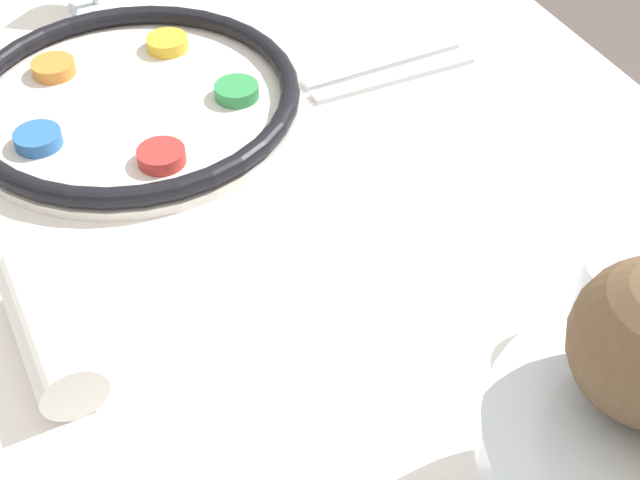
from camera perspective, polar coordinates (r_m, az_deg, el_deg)
dining_table at (r=1.07m, az=-6.60°, el=-13.62°), size 1.56×1.03×0.71m
seder_plate at (r=0.94m, az=-11.92°, el=8.86°), size 0.34×0.34×0.03m
napkin_roll at (r=0.70m, az=-16.94°, el=-5.42°), size 0.15×0.06×0.05m
cup_far at (r=0.71m, az=18.53°, el=-3.75°), size 0.07×0.07×0.08m
fork_left at (r=1.00m, az=3.94°, el=11.23°), size 0.03×0.19×0.01m
fork_right at (r=0.98m, az=4.74°, el=10.36°), size 0.03×0.19×0.01m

